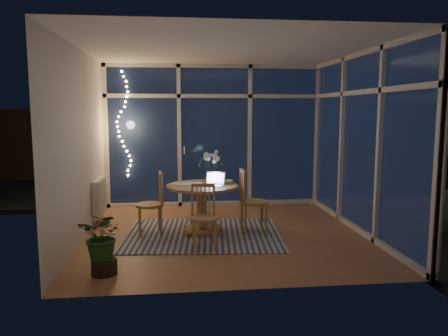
# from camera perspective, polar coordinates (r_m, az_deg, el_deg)

# --- Properties ---
(floor) EXTENTS (4.00, 4.00, 0.00)m
(floor) POSITION_cam_1_polar(r_m,az_deg,el_deg) (6.38, 0.38, -8.56)
(floor) COLOR #936340
(floor) RESTS_ON ground
(ceiling) EXTENTS (4.00, 4.00, 0.00)m
(ceiling) POSITION_cam_1_polar(r_m,az_deg,el_deg) (6.19, 0.40, 15.26)
(ceiling) COLOR white
(ceiling) RESTS_ON wall_back
(wall_back) EXTENTS (4.00, 0.04, 2.60)m
(wall_back) POSITION_cam_1_polar(r_m,az_deg,el_deg) (8.13, -1.25, 4.23)
(wall_back) COLOR silver
(wall_back) RESTS_ON floor
(wall_front) EXTENTS (4.00, 0.04, 2.60)m
(wall_front) POSITION_cam_1_polar(r_m,az_deg,el_deg) (4.18, 3.57, 1.08)
(wall_front) COLOR silver
(wall_front) RESTS_ON floor
(wall_left) EXTENTS (0.04, 4.00, 2.60)m
(wall_left) POSITION_cam_1_polar(r_m,az_deg,el_deg) (6.24, -18.20, 2.85)
(wall_left) COLOR silver
(wall_left) RESTS_ON floor
(wall_right) EXTENTS (0.04, 4.00, 2.60)m
(wall_right) POSITION_cam_1_polar(r_m,az_deg,el_deg) (6.68, 17.71, 3.16)
(wall_right) COLOR silver
(wall_right) RESTS_ON floor
(window_wall_back) EXTENTS (4.00, 0.10, 2.60)m
(window_wall_back) POSITION_cam_1_polar(r_m,az_deg,el_deg) (8.09, -1.23, 4.22)
(window_wall_back) COLOR silver
(window_wall_back) RESTS_ON floor
(window_wall_right) EXTENTS (0.10, 4.00, 2.60)m
(window_wall_right) POSITION_cam_1_polar(r_m,az_deg,el_deg) (6.66, 17.40, 3.16)
(window_wall_right) COLOR silver
(window_wall_right) RESTS_ON floor
(radiator) EXTENTS (0.10, 0.70, 0.58)m
(radiator) POSITION_cam_1_polar(r_m,az_deg,el_deg) (7.23, -15.98, -3.68)
(radiator) COLOR silver
(radiator) RESTS_ON wall_left
(fairy_lights) EXTENTS (0.24, 0.10, 1.85)m
(fairy_lights) POSITION_cam_1_polar(r_m,az_deg,el_deg) (8.03, -13.05, 5.60)
(fairy_lights) COLOR #F7AF63
(fairy_lights) RESTS_ON window_wall_back
(garden_patio) EXTENTS (12.00, 6.00, 0.10)m
(garden_patio) POSITION_cam_1_polar(r_m,az_deg,el_deg) (11.30, -0.04, -1.77)
(garden_patio) COLOR black
(garden_patio) RESTS_ON ground
(garden_fence) EXTENTS (11.00, 0.08, 1.80)m
(garden_fence) POSITION_cam_1_polar(r_m,az_deg,el_deg) (11.64, -2.76, 3.25)
(garden_fence) COLOR #3B2515
(garden_fence) RESTS_ON ground
(neighbour_roof) EXTENTS (7.00, 3.00, 2.20)m
(neighbour_roof) POSITION_cam_1_polar(r_m,az_deg,el_deg) (14.63, -2.34, 9.22)
(neighbour_roof) COLOR #2E3137
(neighbour_roof) RESTS_ON ground
(garden_shrubs) EXTENTS (0.90, 0.90, 0.90)m
(garden_shrubs) POSITION_cam_1_polar(r_m,az_deg,el_deg) (9.58, -6.75, -0.43)
(garden_shrubs) COLOR black
(garden_shrubs) RESTS_ON ground
(rug) EXTENTS (2.36, 1.95, 0.01)m
(rug) POSITION_cam_1_polar(r_m,az_deg,el_deg) (6.34, -2.78, -8.62)
(rug) COLOR #C1B59D
(rug) RESTS_ON floor
(dining_table) EXTENTS (1.12, 1.12, 0.71)m
(dining_table) POSITION_cam_1_polar(r_m,az_deg,el_deg) (6.35, -2.85, -5.37)
(dining_table) COLOR #AC7A4D
(dining_table) RESTS_ON floor
(chair_left) EXTENTS (0.47, 0.47, 0.91)m
(chair_left) POSITION_cam_1_polar(r_m,az_deg,el_deg) (6.31, -9.69, -4.58)
(chair_left) COLOR #AC7A4D
(chair_left) RESTS_ON floor
(chair_right) EXTENTS (0.45, 0.45, 0.95)m
(chair_right) POSITION_cam_1_polar(r_m,az_deg,el_deg) (6.33, 3.93, -4.27)
(chair_right) COLOR #AC7A4D
(chair_right) RESTS_ON floor
(chair_front) EXTENTS (0.40, 0.40, 0.84)m
(chair_front) POSITION_cam_1_polar(r_m,az_deg,el_deg) (5.60, -2.61, -6.39)
(chair_front) COLOR #AC7A4D
(chair_front) RESTS_ON floor
(laptop) EXTENTS (0.36, 0.34, 0.21)m
(laptop) POSITION_cam_1_polar(r_m,az_deg,el_deg) (6.18, -1.40, -1.40)
(laptop) COLOR silver
(laptop) RESTS_ON dining_table
(flower_vase) EXTENTS (0.22, 0.22, 0.21)m
(flower_vase) POSITION_cam_1_polar(r_m,az_deg,el_deg) (6.50, -1.68, -0.95)
(flower_vase) COLOR silver
(flower_vase) RESTS_ON dining_table
(bowl) EXTENTS (0.16, 0.16, 0.04)m
(bowl) POSITION_cam_1_polar(r_m,az_deg,el_deg) (6.44, 0.43, -1.80)
(bowl) COLOR white
(bowl) RESTS_ON dining_table
(newspapers) EXTENTS (0.39, 0.31, 0.01)m
(newspapers) POSITION_cam_1_polar(r_m,az_deg,el_deg) (6.34, -4.74, -2.09)
(newspapers) COLOR silver
(newspapers) RESTS_ON dining_table
(phone) EXTENTS (0.11, 0.08, 0.01)m
(phone) POSITION_cam_1_polar(r_m,az_deg,el_deg) (6.13, -2.54, -2.42)
(phone) COLOR black
(phone) RESTS_ON dining_table
(potted_plant) EXTENTS (0.66, 0.61, 0.76)m
(potted_plant) POSITION_cam_1_polar(r_m,az_deg,el_deg) (4.93, -15.49, -9.09)
(potted_plant) COLOR #1A491C
(potted_plant) RESTS_ON floor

